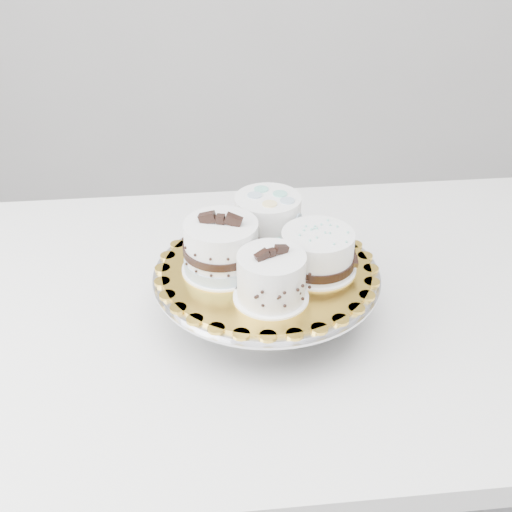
{
  "coord_description": "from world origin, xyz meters",
  "views": [
    {
      "loc": [
        0.07,
        -0.78,
        1.39
      ],
      "look_at": [
        0.07,
        0.02,
        0.88
      ],
      "focal_mm": 45.0,
      "sensor_mm": 36.0,
      "label": 1
    }
  ],
  "objects_px": {
    "cake_stand": "(266,286)",
    "cake_dots": "(268,218)",
    "cake_board": "(267,269)",
    "cake_ribbon": "(318,252)",
    "table": "(276,335)",
    "cake_banded": "(221,249)",
    "cake_swirl": "(271,278)"
  },
  "relations": [
    {
      "from": "cake_stand",
      "to": "cake_dots",
      "type": "height_order",
      "value": "cake_dots"
    },
    {
      "from": "cake_board",
      "to": "cake_ribbon",
      "type": "relative_size",
      "value": 2.52
    },
    {
      "from": "table",
      "to": "cake_banded",
      "type": "relative_size",
      "value": 9.93
    },
    {
      "from": "cake_banded",
      "to": "cake_ribbon",
      "type": "xyz_separation_m",
      "value": [
        0.14,
        0.0,
        -0.01
      ]
    },
    {
      "from": "cake_stand",
      "to": "cake_ribbon",
      "type": "xyz_separation_m",
      "value": [
        0.08,
        -0.0,
        0.06
      ]
    },
    {
      "from": "cake_banded",
      "to": "cake_ribbon",
      "type": "bearing_deg",
      "value": 11.78
    },
    {
      "from": "table",
      "to": "cake_ribbon",
      "type": "height_order",
      "value": "cake_ribbon"
    },
    {
      "from": "table",
      "to": "cake_stand",
      "type": "bearing_deg",
      "value": -115.76
    },
    {
      "from": "cake_dots",
      "to": "cake_banded",
      "type": "bearing_deg",
      "value": -124.6
    },
    {
      "from": "cake_swirl",
      "to": "cake_dots",
      "type": "relative_size",
      "value": 1.03
    },
    {
      "from": "cake_board",
      "to": "cake_dots",
      "type": "xyz_separation_m",
      "value": [
        0.0,
        0.08,
        0.04
      ]
    },
    {
      "from": "cake_stand",
      "to": "cake_swirl",
      "type": "xyz_separation_m",
      "value": [
        0.01,
        -0.08,
        0.07
      ]
    },
    {
      "from": "cake_stand",
      "to": "cake_swirl",
      "type": "distance_m",
      "value": 0.1
    },
    {
      "from": "table",
      "to": "cake_board",
      "type": "relative_size",
      "value": 4.02
    },
    {
      "from": "cake_dots",
      "to": "cake_ribbon",
      "type": "height_order",
      "value": "cake_dots"
    },
    {
      "from": "cake_stand",
      "to": "cake_swirl",
      "type": "bearing_deg",
      "value": -86.08
    },
    {
      "from": "cake_stand",
      "to": "cake_ribbon",
      "type": "height_order",
      "value": "cake_ribbon"
    },
    {
      "from": "table",
      "to": "cake_stand",
      "type": "xyz_separation_m",
      "value": [
        -0.02,
        -0.05,
        0.14
      ]
    },
    {
      "from": "cake_board",
      "to": "cake_banded",
      "type": "bearing_deg",
      "value": -176.63
    },
    {
      "from": "cake_banded",
      "to": "cake_dots",
      "type": "bearing_deg",
      "value": 62.29
    },
    {
      "from": "table",
      "to": "cake_swirl",
      "type": "xyz_separation_m",
      "value": [
        -0.01,
        -0.13,
        0.21
      ]
    },
    {
      "from": "cake_stand",
      "to": "cake_dots",
      "type": "bearing_deg",
      "value": 88.39
    },
    {
      "from": "table",
      "to": "cake_swirl",
      "type": "distance_m",
      "value": 0.25
    },
    {
      "from": "cake_banded",
      "to": "cake_ribbon",
      "type": "height_order",
      "value": "cake_banded"
    },
    {
      "from": "cake_banded",
      "to": "cake_swirl",
      "type": "bearing_deg",
      "value": -33.63
    },
    {
      "from": "table",
      "to": "cake_ribbon",
      "type": "distance_m",
      "value": 0.22
    },
    {
      "from": "cake_swirl",
      "to": "cake_banded",
      "type": "bearing_deg",
      "value": 104.5
    },
    {
      "from": "cake_dots",
      "to": "table",
      "type": "bearing_deg",
      "value": -55.94
    },
    {
      "from": "cake_board",
      "to": "cake_swirl",
      "type": "bearing_deg",
      "value": -86.08
    },
    {
      "from": "table",
      "to": "cake_board",
      "type": "bearing_deg",
      "value": -115.76
    },
    {
      "from": "cake_dots",
      "to": "cake_ribbon",
      "type": "distance_m",
      "value": 0.11
    },
    {
      "from": "table",
      "to": "cake_ribbon",
      "type": "xyz_separation_m",
      "value": [
        0.06,
        -0.06,
        0.21
      ]
    }
  ]
}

